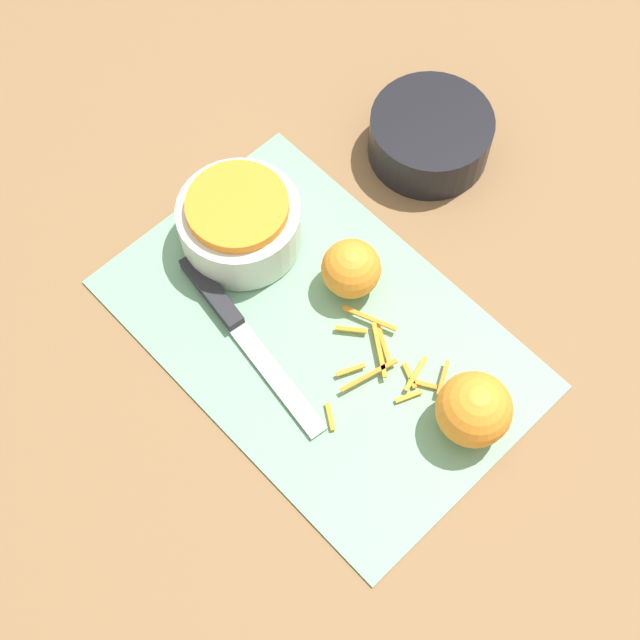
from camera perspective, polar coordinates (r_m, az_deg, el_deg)
ground_plane at (r=1.01m, az=0.00°, el=-0.89°), size 4.00×4.00×0.00m
cutting_board at (r=1.01m, az=0.00°, el=-0.81°), size 0.48×0.31×0.01m
bowl_speckled at (r=1.03m, az=-5.17°, el=6.28°), size 0.14×0.14×0.08m
bowl_dark at (r=1.12m, az=7.05°, el=11.61°), size 0.15×0.15×0.06m
knife at (r=1.01m, az=-6.00°, el=0.54°), size 0.26×0.05×0.02m
orange_left at (r=0.94m, az=9.82°, el=-5.66°), size 0.08×0.08×0.08m
orange_right at (r=1.00m, az=2.01°, el=3.30°), size 0.07×0.07×0.07m
peel_pile at (r=0.99m, az=4.15°, el=-2.74°), size 0.15×0.15×0.01m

